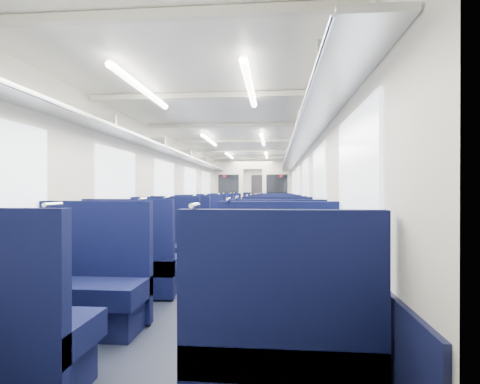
{
  "coord_description": "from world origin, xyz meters",
  "views": [
    {
      "loc": [
        0.8,
        -10.3,
        1.22
      ],
      "look_at": [
        -0.25,
        1.12,
        1.17
      ],
      "focal_mm": 28.46,
      "sensor_mm": 36.0,
      "label": 1
    }
  ],
  "objects": [
    {
      "name": "floor",
      "position": [
        0.0,
        0.0,
        0.0
      ],
      "size": [
        2.8,
        18.0,
        0.01
      ],
      "primitive_type": "cube",
      "color": "black",
      "rests_on": "ground"
    },
    {
      "name": "ceiling",
      "position": [
        0.0,
        0.0,
        2.35
      ],
      "size": [
        2.8,
        18.0,
        0.01
      ],
      "primitive_type": "cube",
      "color": "white",
      "rests_on": "wall_left"
    },
    {
      "name": "wall_left",
      "position": [
        -1.4,
        0.0,
        1.18
      ],
      "size": [
        0.02,
        18.0,
        2.35
      ],
      "primitive_type": "cube",
      "color": "beige",
      "rests_on": "floor"
    },
    {
      "name": "dado_left",
      "position": [
        -1.39,
        0.0,
        0.35
      ],
      "size": [
        0.03,
        17.9,
        0.7
      ],
      "primitive_type": "cube",
      "color": "black",
      "rests_on": "floor"
    },
    {
      "name": "wall_right",
      "position": [
        1.4,
        0.0,
        1.18
      ],
      "size": [
        0.02,
        18.0,
        2.35
      ],
      "primitive_type": "cube",
      "color": "beige",
      "rests_on": "floor"
    },
    {
      "name": "dado_right",
      "position": [
        1.39,
        0.0,
        0.35
      ],
      "size": [
        0.03,
        17.9,
        0.7
      ],
      "primitive_type": "cube",
      "color": "black",
      "rests_on": "floor"
    },
    {
      "name": "wall_far",
      "position": [
        0.0,
        9.0,
        1.18
      ],
      "size": [
        2.8,
        0.02,
        2.35
      ],
      "primitive_type": "cube",
      "color": "beige",
      "rests_on": "floor"
    },
    {
      "name": "luggage_rack_left",
      "position": [
        -1.21,
        0.0,
        1.97
      ],
      "size": [
        0.36,
        17.4,
        0.18
      ],
      "color": "#B2B5BA",
      "rests_on": "wall_left"
    },
    {
      "name": "luggage_rack_right",
      "position": [
        1.21,
        0.0,
        1.97
      ],
      "size": [
        0.36,
        17.4,
        0.18
      ],
      "color": "#B2B5BA",
      "rests_on": "wall_right"
    },
    {
      "name": "windows",
      "position": [
        0.0,
        -0.46,
        1.42
      ],
      "size": [
        2.78,
        15.6,
        0.75
      ],
      "color": "white",
      "rests_on": "wall_left"
    },
    {
      "name": "ceiling_fittings",
      "position": [
        0.0,
        -0.26,
        2.29
      ],
      "size": [
        2.7,
        16.06,
        0.11
      ],
      "color": "silver",
      "rests_on": "ceiling"
    },
    {
      "name": "end_door",
      "position": [
        0.0,
        8.94,
        1.0
      ],
      "size": [
        0.75,
        0.06,
        2.0
      ],
      "primitive_type": "cube",
      "color": "black",
      "rests_on": "floor"
    },
    {
      "name": "bulkhead",
      "position": [
        -0.0,
        3.47,
        1.23
      ],
      "size": [
        2.8,
        0.1,
        2.35
      ],
      "color": "silver",
      "rests_on": "floor"
    },
    {
      "name": "seat_1",
      "position": [
        0.83,
        -8.24,
        0.36
      ],
      "size": [
        1.04,
        0.57,
        1.16
      ],
      "color": "#0C113B",
      "rests_on": "floor"
    },
    {
      "name": "seat_2",
      "position": [
        -0.83,
        -7.1,
        0.36
      ],
      "size": [
        1.04,
        0.57,
        1.16
      ],
      "color": "#0C113B",
      "rests_on": "floor"
    },
    {
      "name": "seat_3",
      "position": [
        0.83,
        -7.1,
        0.36
      ],
      "size": [
        1.04,
        0.57,
        1.16
      ],
      "color": "#0C113B",
      "rests_on": "floor"
    },
    {
      "name": "seat_4",
      "position": [
        -0.83,
        -6.05,
        0.36
      ],
      "size": [
        1.04,
        0.57,
        1.16
      ],
      "color": "#0C113B",
      "rests_on": "floor"
    },
    {
      "name": "seat_5",
      "position": [
        0.83,
        -6.05,
        0.36
      ],
      "size": [
        1.04,
        0.57,
        1.16
      ],
      "color": "#0C113B",
      "rests_on": "floor"
    },
    {
      "name": "seat_6",
      "position": [
        -0.83,
        -4.89,
        0.36
      ],
      "size": [
        1.04,
        0.57,
        1.16
      ],
      "color": "#0C113B",
      "rests_on": "floor"
    },
    {
      "name": "seat_7",
      "position": [
        0.83,
        -4.8,
        0.36
      ],
      "size": [
        1.04,
        0.57,
        1.16
      ],
      "color": "#0C113B",
      "rests_on": "floor"
    },
    {
      "name": "seat_8",
      "position": [
        -0.83,
        -3.7,
        0.36
      ],
      "size": [
        1.04,
        0.57,
        1.16
      ],
      "color": "#0C113B",
      "rests_on": "floor"
    },
    {
      "name": "seat_9",
      "position": [
        0.83,
        -3.61,
        0.36
      ],
      "size": [
        1.04,
        0.57,
        1.16
      ],
      "color": "#0C113B",
      "rests_on": "floor"
    },
    {
      "name": "seat_10",
      "position": [
        -0.83,
        -2.44,
        0.36
      ],
      "size": [
        1.04,
        0.57,
        1.16
      ],
      "color": "#0C113B",
      "rests_on": "floor"
    },
    {
      "name": "seat_11",
      "position": [
        0.83,
        -2.48,
        0.36
      ],
      "size": [
        1.04,
        0.57,
        1.16
      ],
      "color": "#0C113B",
      "rests_on": "floor"
    },
    {
      "name": "seat_12",
      "position": [
        -0.83,
        -1.42,
        0.36
      ],
      "size": [
        1.04,
        0.57,
        1.16
      ],
      "color": "#0C113B",
      "rests_on": "floor"
    },
    {
      "name": "seat_13",
      "position": [
        0.83,
        -1.38,
        0.36
      ],
      "size": [
        1.04,
        0.57,
        1.16
      ],
      "color": "#0C113B",
      "rests_on": "floor"
    },
    {
      "name": "seat_14",
      "position": [
        -0.83,
        -0.28,
        0.36
      ],
      "size": [
        1.04,
        0.57,
        1.16
      ],
      "color": "#0C113B",
      "rests_on": "floor"
    },
    {
      "name": "seat_15",
      "position": [
        0.83,
        -0.21,
        0.36
      ],
      "size": [
        1.04,
        0.57,
        1.16
      ],
      "color": "#0C113B",
      "rests_on": "floor"
    },
    {
      "name": "seat_16",
      "position": [
        -0.83,
        0.87,
        0.36
      ],
      "size": [
        1.04,
        0.57,
        1.16
      ],
      "color": "#0C113B",
      "rests_on": "floor"
    },
    {
      "name": "seat_17",
      "position": [
        0.83,
        0.99,
        0.36
      ],
      "size": [
        1.04,
        0.57,
        1.16
      ],
      "color": "#0C113B",
      "rests_on": "floor"
    },
    {
      "name": "seat_18",
      "position": [
        -0.83,
        2.03,
        0.36
      ],
      "size": [
        1.04,
        0.57,
        1.16
      ],
      "color": "#0C113B",
      "rests_on": "floor"
    },
    {
      "name": "seat_19",
      "position": [
        0.83,
        2.19,
        0.36
      ],
      "size": [
        1.04,
        0.57,
        1.16
      ],
      "color": "#0C113B",
      "rests_on": "floor"
    },
    {
      "name": "seat_20",
      "position": [
        -0.83,
        4.02,
        0.36
      ],
      "size": [
        1.04,
        0.57,
        1.16
      ],
      "color": "#0C113B",
      "rests_on": "floor"
    },
    {
      "name": "seat_21",
      "position": [
        0.83,
        4.18,
        0.36
      ],
      "size": [
        1.04,
        0.57,
        1.16
      ],
      "color": "#0C113B",
      "rests_on": "floor"
    },
    {
      "name": "seat_22",
      "position": [
        -0.83,
        5.26,
        0.36
      ],
      "size": [
        1.04,
        0.57,
        1.16
      ],
      "color": "#0C113B",
      "rests_on": "floor"
    },
    {
      "name": "seat_23",
      "position": [
        0.83,
        5.34,
        0.36
      ],
      "size": [
        1.04,
        0.57,
        1.16
      ],
      "color": "#0C113B",
      "rests_on": "floor"
    },
    {
      "name": "seat_24",
      "position": [
        -0.83,
        6.35,
        0.36
      ],
      "size": [
        1.04,
        0.57,
        1.16
      ],
      "color": "#0C113B",
      "rests_on": "floor"
    },
    {
      "name": "seat_25",
      "position": [
        0.83,
        6.35,
        0.36
      ],
      "size": [
        1.04,
        0.57,
        1.16
      ],
      "color": "#0C113B",
      "rests_on": "floor"
    },
    {
      "name": "seat_26",
      "position": [
        -0.83,
        7.49,
        0.36
      ],
      "size": [
        1.04,
        0.57,
        1.16
      ],
      "color": "#0C113B",
      "rests_on": "floor"
    },
    {
      "name": "seat_27",
      "position": [
        0.83,
        7.66,
        0.36
      ],
      "size": [
        1.04,
        0.57,
        1.16
      ],
      "color": "#0C113B",
      "rests_on": "floor"
    }
  ]
}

